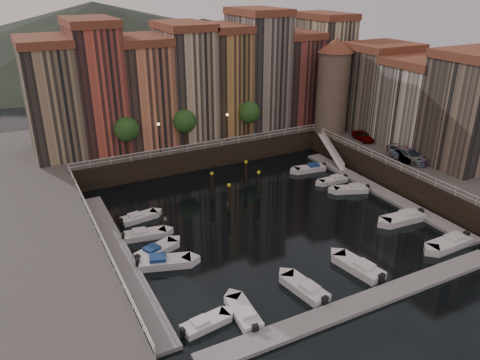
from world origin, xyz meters
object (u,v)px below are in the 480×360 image
boat_left_0 (205,324)px  car_a (363,137)px  boat_left_1 (164,262)px  gangway (332,150)px  corner_tower (333,84)px  car_b (402,155)px  mooring_pilings (237,186)px  car_c (408,156)px  boat_left_2 (156,251)px

boat_left_0 → car_a: size_ratio=1.07×
boat_left_1 → gangway: bearing=43.1°
corner_tower → boat_left_0: 44.32m
car_b → car_a: bearing=92.4°
mooring_pilings → car_c: 22.31m
corner_tower → car_a: size_ratio=3.52×
boat_left_2 → car_b: car_b is taller
boat_left_0 → car_c: size_ratio=0.76×
corner_tower → mooring_pilings: (-20.42, -8.94, -8.54)m
corner_tower → mooring_pilings: 23.88m
mooring_pilings → car_b: 21.81m
boat_left_1 → car_c: bearing=24.3°
corner_tower → mooring_pilings: bearing=-156.4°
boat_left_1 → car_a: (34.34, 12.81, 3.28)m
boat_left_2 → car_a: car_a is taller
boat_left_2 → car_b: size_ratio=1.10×
boat_left_2 → car_c: size_ratio=0.86×
car_c → boat_left_1: bearing=176.2°
boat_left_1 → car_b: car_b is taller
car_a → mooring_pilings: bearing=-164.0°
car_b → corner_tower: bearing=100.1°
corner_tower → gangway: size_ratio=1.66×
mooring_pilings → boat_left_0: (-12.44, -19.12, -1.33)m
boat_left_0 → car_b: bearing=14.6°
gangway → boat_left_1: gangway is taller
mooring_pilings → car_a: car_a is taller
gangway → car_c: bearing=-69.4°
boat_left_0 → car_a: bearing=25.0°
car_c → gangway: bearing=100.3°
boat_left_2 → boat_left_1: bearing=-111.6°
boat_left_0 → car_c: 36.50m
boat_left_0 → boat_left_2: boat_left_2 is taller
mooring_pilings → boat_left_1: (-12.53, -9.73, -1.26)m
boat_left_2 → car_a: bearing=-4.7°
boat_left_1 → mooring_pilings: bearing=55.7°
boat_left_1 → car_b: size_ratio=1.21×
car_a → car_c: (-0.40, -8.98, 0.13)m
mooring_pilings → car_a: 22.12m
mooring_pilings → boat_left_2: 14.63m
mooring_pilings → car_b: car_b is taller
gangway → car_a: size_ratio=2.12×
boat_left_0 → mooring_pilings: bearing=49.0°
car_b → car_c: bearing=-58.3°
boat_left_1 → corner_tower: bearing=47.4°
corner_tower → car_a: (1.38, -5.86, -6.53)m
gangway → boat_left_1: (-30.06, -14.17, -1.53)m
mooring_pilings → corner_tower: bearing=23.6°
corner_tower → car_c: (0.98, -14.84, -6.40)m
corner_tower → boat_left_1: size_ratio=2.68×
car_a → boat_left_0: bearing=-139.1°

